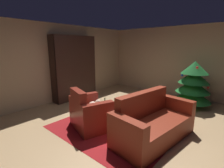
{
  "coord_description": "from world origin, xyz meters",
  "views": [
    {
      "loc": [
        2.17,
        -2.96,
        1.86
      ],
      "look_at": [
        -0.42,
        0.02,
        0.96
      ],
      "focal_mm": 26.52,
      "sensor_mm": 36.0,
      "label": 1
    }
  ],
  "objects_px": {
    "bookshelf_unit": "(77,68)",
    "book_stack_on_table": "(117,108)",
    "bottle_on_table": "(105,105)",
    "armchair_red": "(89,114)",
    "couch_red": "(153,124)",
    "decorated_tree": "(193,84)",
    "coffee_table": "(114,111)"
  },
  "relations": [
    {
      "from": "book_stack_on_table",
      "to": "bottle_on_table",
      "type": "relative_size",
      "value": 0.73
    },
    {
      "from": "couch_red",
      "to": "bottle_on_table",
      "type": "relative_size",
      "value": 6.49
    },
    {
      "from": "bookshelf_unit",
      "to": "book_stack_on_table",
      "type": "xyz_separation_m",
      "value": [
        2.52,
        -0.8,
        -0.66
      ]
    },
    {
      "from": "bookshelf_unit",
      "to": "book_stack_on_table",
      "type": "distance_m",
      "value": 2.72
    },
    {
      "from": "coffee_table",
      "to": "book_stack_on_table",
      "type": "distance_m",
      "value": 0.1
    },
    {
      "from": "couch_red",
      "to": "bottle_on_table",
      "type": "bearing_deg",
      "value": -165.95
    },
    {
      "from": "book_stack_on_table",
      "to": "armchair_red",
      "type": "bearing_deg",
      "value": -134.48
    },
    {
      "from": "book_stack_on_table",
      "to": "decorated_tree",
      "type": "xyz_separation_m",
      "value": [
        0.91,
        2.61,
        0.27
      ]
    },
    {
      "from": "bookshelf_unit",
      "to": "couch_red",
      "type": "bearing_deg",
      "value": -12.15
    },
    {
      "from": "couch_red",
      "to": "decorated_tree",
      "type": "height_order",
      "value": "decorated_tree"
    },
    {
      "from": "armchair_red",
      "to": "decorated_tree",
      "type": "xyz_separation_m",
      "value": [
        1.36,
        3.07,
        0.38
      ]
    },
    {
      "from": "coffee_table",
      "to": "bottle_on_table",
      "type": "height_order",
      "value": "bottle_on_table"
    },
    {
      "from": "armchair_red",
      "to": "decorated_tree",
      "type": "height_order",
      "value": "decorated_tree"
    },
    {
      "from": "bookshelf_unit",
      "to": "armchair_red",
      "type": "height_order",
      "value": "bookshelf_unit"
    },
    {
      "from": "bookshelf_unit",
      "to": "coffee_table",
      "type": "height_order",
      "value": "bookshelf_unit"
    },
    {
      "from": "armchair_red",
      "to": "bottle_on_table",
      "type": "bearing_deg",
      "value": 46.65
    },
    {
      "from": "book_stack_on_table",
      "to": "bottle_on_table",
      "type": "height_order",
      "value": "bottle_on_table"
    },
    {
      "from": "bookshelf_unit",
      "to": "couch_red",
      "type": "height_order",
      "value": "bookshelf_unit"
    },
    {
      "from": "bookshelf_unit",
      "to": "armchair_red",
      "type": "relative_size",
      "value": 1.95
    },
    {
      "from": "book_stack_on_table",
      "to": "decorated_tree",
      "type": "height_order",
      "value": "decorated_tree"
    },
    {
      "from": "armchair_red",
      "to": "coffee_table",
      "type": "relative_size",
      "value": 1.46
    },
    {
      "from": "couch_red",
      "to": "bottle_on_table",
      "type": "distance_m",
      "value": 1.13
    },
    {
      "from": "bottle_on_table",
      "to": "decorated_tree",
      "type": "distance_m",
      "value": 3.02
    },
    {
      "from": "bottle_on_table",
      "to": "couch_red",
      "type": "bearing_deg",
      "value": 14.05
    },
    {
      "from": "couch_red",
      "to": "book_stack_on_table",
      "type": "height_order",
      "value": "couch_red"
    },
    {
      "from": "bookshelf_unit",
      "to": "bottle_on_table",
      "type": "relative_size",
      "value": 7.43
    },
    {
      "from": "bookshelf_unit",
      "to": "armchair_red",
      "type": "distance_m",
      "value": 2.54
    },
    {
      "from": "bookshelf_unit",
      "to": "coffee_table",
      "type": "distance_m",
      "value": 2.71
    },
    {
      "from": "book_stack_on_table",
      "to": "bottle_on_table",
      "type": "distance_m",
      "value": 0.3
    },
    {
      "from": "armchair_red",
      "to": "book_stack_on_table",
      "type": "relative_size",
      "value": 5.2
    },
    {
      "from": "coffee_table",
      "to": "decorated_tree",
      "type": "xyz_separation_m",
      "value": [
        0.95,
        2.66,
        0.34
      ]
    },
    {
      "from": "bottle_on_table",
      "to": "coffee_table",
      "type": "bearing_deg",
      "value": 43.61
    }
  ]
}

